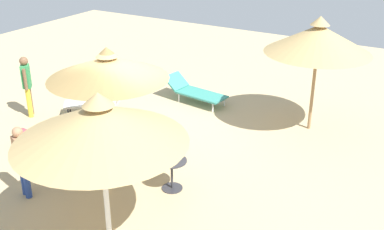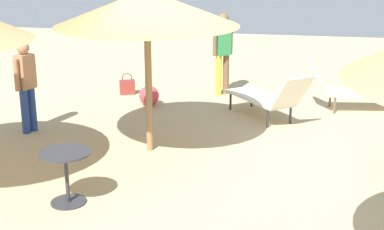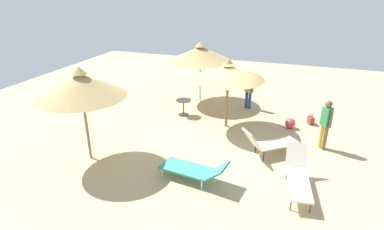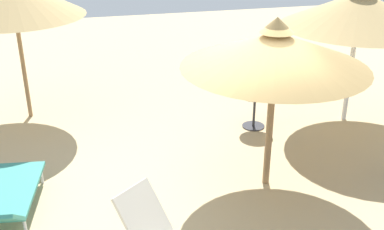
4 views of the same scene
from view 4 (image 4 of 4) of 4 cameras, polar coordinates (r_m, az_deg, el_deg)
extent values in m
cube|color=tan|center=(7.76, 2.66, -8.20)|extent=(24.00, 24.00, 0.10)
cylinder|color=olive|center=(7.27, 9.26, -0.54)|extent=(0.10, 0.10, 2.20)
cone|color=#997A47|center=(6.89, 9.87, 7.64)|extent=(2.70, 2.70, 0.51)
cone|color=#997A47|center=(6.79, 10.09, 10.50)|extent=(0.49, 0.49, 0.22)
cylinder|color=olive|center=(10.07, -19.47, 6.00)|extent=(0.08, 0.08, 2.35)
cylinder|color=white|center=(9.87, 18.36, 5.49)|extent=(0.09, 0.09, 2.25)
cone|color=tan|center=(9.59, 19.25, 11.79)|extent=(2.88, 2.88, 0.65)
cube|color=silver|center=(5.87, -5.82, -11.72)|extent=(0.72, 0.74, 0.62)
cube|color=teal|center=(7.44, -20.64, -8.31)|extent=(1.57, 0.89, 0.05)
cylinder|color=silver|center=(8.12, -21.48, -6.92)|extent=(0.04, 0.04, 0.27)
cylinder|color=silver|center=(7.97, -17.42, -6.86)|extent=(0.04, 0.04, 0.27)
cylinder|color=silver|center=(6.96, -19.24, -12.20)|extent=(0.04, 0.04, 0.27)
cylinder|color=#2D2D33|center=(9.29, 7.51, 2.32)|extent=(0.63, 0.63, 0.02)
cylinder|color=#2D2D33|center=(9.42, 7.39, 0.42)|extent=(0.05, 0.05, 0.65)
cylinder|color=#2D2D33|center=(9.55, 7.29, -1.30)|extent=(0.44, 0.44, 0.02)
camera|label=1|loc=(16.33, 28.65, 26.50)|focal=44.39mm
camera|label=2|loc=(13.81, -12.02, 19.53)|focal=51.33mm
camera|label=3|loc=(9.19, -84.42, 10.01)|focal=29.67mm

